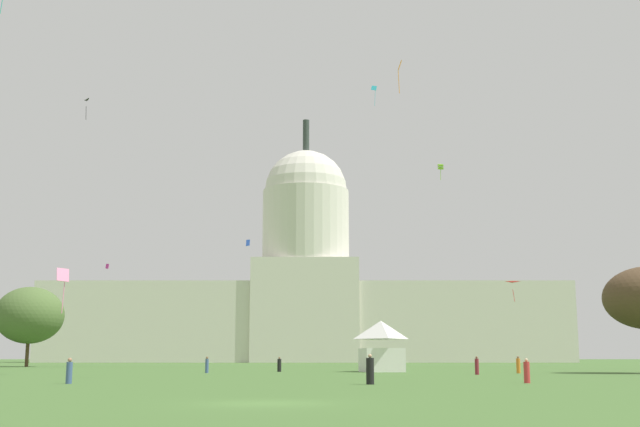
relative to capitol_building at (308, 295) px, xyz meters
name	(u,v)px	position (x,y,z in m)	size (l,w,h in m)	color
ground_plane	(268,403)	(1.99, -187.78, -17.85)	(800.00, 800.00, 0.00)	#42662D
capitol_building	(308,295)	(0.00, 0.00, 0.00)	(139.44, 23.90, 67.00)	beige
event_tent	(384,346)	(10.46, -130.22, -15.14)	(4.92, 6.37, 5.40)	white
tree_west_near	(32,315)	(-42.04, -89.59, -9.84)	(14.22, 14.02, 12.49)	#4C3823
person_black_lawn_far_right	(373,371)	(6.89, -168.55, -17.05)	(0.55, 0.55, 1.78)	black
person_black_deep_crowd	(282,365)	(-0.43, -130.04, -17.15)	(0.52, 0.52, 1.56)	black
person_maroon_back_center	(479,366)	(18.11, -143.32, -17.10)	(0.49, 0.49, 1.64)	maroon
person_denim_front_center	(72,372)	(-11.33, -167.41, -17.14)	(0.52, 0.52, 1.55)	#3D5684
person_orange_back_left	(521,365)	(23.31, -137.36, -17.10)	(0.54, 0.54, 1.65)	orange
person_denim_mid_center	(209,365)	(-7.32, -136.10, -17.11)	(0.43, 0.43, 1.60)	#3D5684
person_red_near_tree_west	(529,372)	(16.79, -166.22, -17.16)	(0.53, 0.53, 1.52)	red
kite_magenta_low	(110,266)	(-32.63, -80.17, -1.01)	(0.67, 0.27, 0.90)	#D1339E
kite_orange_high	(402,69)	(14.12, -119.27, 20.00)	(0.55, 0.67, 4.41)	orange
kite_lime_mid	(443,167)	(22.34, -97.90, 12.26)	(0.80, 0.86, 2.57)	#8CD133
kite_red_low	(515,285)	(33.68, -93.35, -5.45)	(1.81, 0.68, 2.83)	red
kite_cyan_high	(376,90)	(15.25, -56.80, 38.61)	(1.25, 0.39, 4.46)	#33BCDB
kite_pink_low	(66,278)	(-19.15, -145.35, -9.31)	(1.10, 1.05, 4.09)	pink
kite_blue_mid	(250,243)	(-8.38, -81.79, 2.83)	(0.68, 0.51, 1.12)	blue
kite_black_high	(87,103)	(-32.22, -99.35, 21.94)	(1.21, 1.53, 2.95)	black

